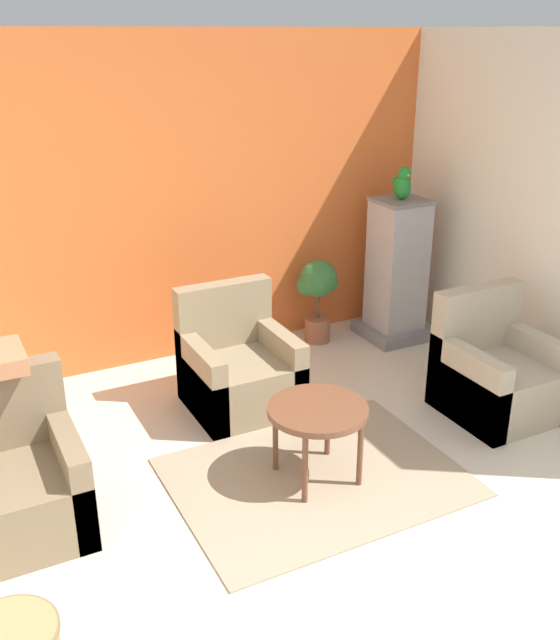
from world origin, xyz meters
The scene contains 11 objects.
ground_plane centered at (0.00, 0.00, 0.00)m, with size 20.00×20.00×0.00m, color beige.
wall_back_accent centered at (0.00, 3.45, 1.32)m, with size 4.65×0.06×2.64m.
wall_right centered at (2.29, 1.71, 1.32)m, with size 0.06×3.42×2.64m.
area_rug centered at (0.03, 1.27, 0.01)m, with size 1.77×1.35×0.01m.
coffee_table centered at (0.03, 1.27, 0.45)m, with size 0.62×0.62×0.51m.
armchair_left centered at (-1.71, 1.62, 0.28)m, with size 0.74×0.74×0.89m.
armchair_right centered at (1.63, 1.42, 0.28)m, with size 0.74×0.74×0.89m.
armchair_middle centered at (-0.01, 2.36, 0.28)m, with size 0.74×0.74×0.89m.
birdcage centered at (1.78, 2.91, 0.60)m, with size 0.56×0.56×1.27m.
parrot centered at (1.78, 2.91, 1.40)m, with size 0.13×0.24×0.29m.
potted_plant centered at (1.10, 3.13, 0.49)m, with size 0.36×0.33×0.76m.
Camera 1 is at (-1.90, -1.98, 2.62)m, focal length 40.00 mm.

